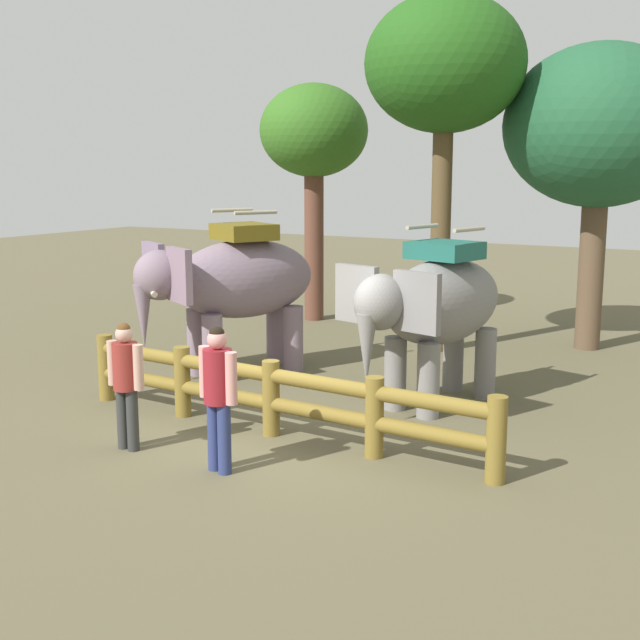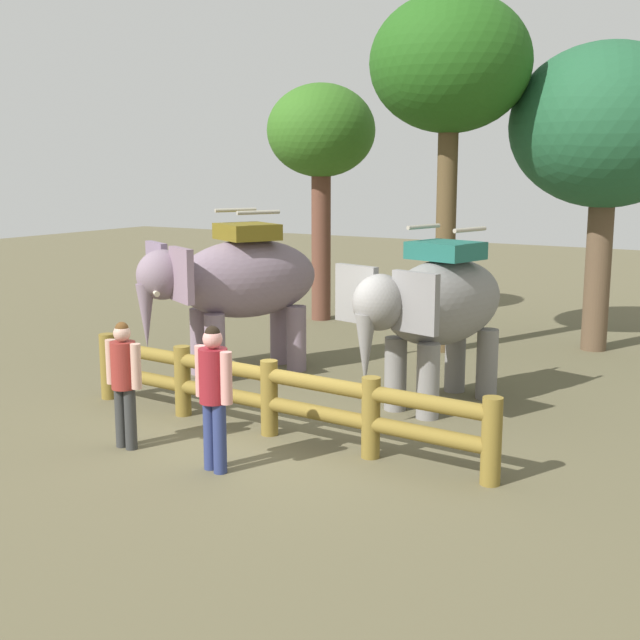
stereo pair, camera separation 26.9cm
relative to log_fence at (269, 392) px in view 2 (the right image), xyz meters
The scene contains 9 objects.
ground_plane 0.62m from the log_fence, 90.00° to the right, with size 60.00×60.00×0.00m, color brown.
log_fence is the anchor object (origin of this frame).
elephant_near_left 3.69m from the log_fence, 133.75° to the left, with size 2.72×3.42×2.92m.
elephant_center 2.97m from the log_fence, 60.33° to the left, with size 2.10×3.31×2.77m.
tourist_woman_in_black 1.57m from the log_fence, 81.32° to the right, with size 0.62×0.42×1.80m.
tourist_man_in_blue 1.97m from the log_fence, 132.24° to the right, with size 0.60×0.34×1.69m.
tree_far_left 9.10m from the log_fence, 72.19° to the left, with size 3.72×3.72×6.02m.
tree_back_center 9.63m from the log_fence, 116.45° to the left, with size 2.54×2.54×5.57m.
tree_far_right 7.89m from the log_fence, 90.38° to the left, with size 3.08×3.08×6.89m.
Camera 2 is at (6.30, -8.92, 3.65)m, focal length 46.69 mm.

